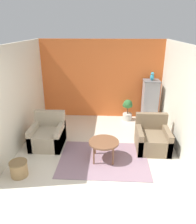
{
  "coord_description": "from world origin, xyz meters",
  "views": [
    {
      "loc": [
        0.29,
        -3.13,
        2.86
      ],
      "look_at": [
        0.0,
        1.87,
        0.87
      ],
      "focal_mm": 35.0,
      "sensor_mm": 36.0,
      "label": 1
    }
  ],
  "objects": [
    {
      "name": "parrot",
      "position": [
        1.53,
        3.38,
        1.45
      ],
      "size": [
        0.12,
        0.21,
        0.26
      ],
      "color": "teal",
      "rests_on": "birdcage"
    },
    {
      "name": "wall_left",
      "position": [
        -1.95,
        1.87,
        1.25
      ],
      "size": [
        0.06,
        3.74,
        2.5
      ],
      "color": "beige",
      "rests_on": "ground_plane"
    },
    {
      "name": "wall_right",
      "position": [
        1.95,
        1.87,
        1.25
      ],
      "size": [
        0.06,
        3.74,
        2.5
      ],
      "color": "beige",
      "rests_on": "ground_plane"
    },
    {
      "name": "armchair_left",
      "position": [
        -1.27,
        1.71,
        0.27
      ],
      "size": [
        0.78,
        0.84,
        0.83
      ],
      "color": "tan",
      "rests_on": "ground_plane"
    },
    {
      "name": "birdcage",
      "position": [
        1.53,
        3.38,
        0.66
      ],
      "size": [
        0.52,
        0.52,
        1.34
      ],
      "color": "slate",
      "rests_on": "ground_plane"
    },
    {
      "name": "potted_plant",
      "position": [
        0.86,
        3.44,
        0.37
      ],
      "size": [
        0.31,
        0.29,
        0.69
      ],
      "color": "beige",
      "rests_on": "ground_plane"
    },
    {
      "name": "wall_back_accent",
      "position": [
        0.0,
        3.77,
        1.25
      ],
      "size": [
        3.96,
        0.06,
        2.5
      ],
      "color": "orange",
      "rests_on": "ground_plane"
    },
    {
      "name": "wicker_basket",
      "position": [
        -1.52,
        0.45,
        0.17
      ],
      "size": [
        0.36,
        0.36,
        0.32
      ],
      "color": "#A37F51",
      "rests_on": "ground_plane"
    },
    {
      "name": "coffee_table",
      "position": [
        0.17,
        1.13,
        0.42
      ],
      "size": [
        0.68,
        0.68,
        0.47
      ],
      "color": "brown",
      "rests_on": "ground_plane"
    },
    {
      "name": "ground_plane",
      "position": [
        0.0,
        0.0,
        0.0
      ],
      "size": [
        20.0,
        20.0,
        0.0
      ],
      "primitive_type": "plane",
      "color": "beige",
      "rests_on": "ground"
    },
    {
      "name": "armchair_right",
      "position": [
        1.35,
        1.68,
        0.27
      ],
      "size": [
        0.78,
        0.84,
        0.83
      ],
      "color": "#7A664C",
      "rests_on": "ground_plane"
    },
    {
      "name": "area_rug",
      "position": [
        0.17,
        1.13,
        0.01
      ],
      "size": [
        2.0,
        1.51,
        0.01
      ],
      "color": "gray",
      "rests_on": "ground_plane"
    }
  ]
}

